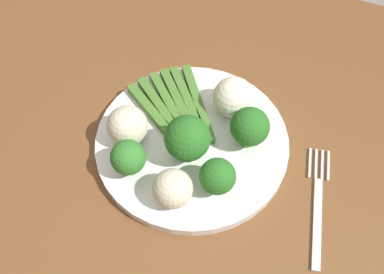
{
  "coord_description": "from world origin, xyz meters",
  "views": [
    {
      "loc": [
        0.06,
        -0.27,
        1.25
      ],
      "look_at": [
        -0.06,
        0.02,
        0.77
      ],
      "focal_mm": 40.56,
      "sensor_mm": 36.0,
      "label": 1
    }
  ],
  "objects_px": {
    "broccoli_front": "(187,139)",
    "cauliflower_left": "(173,189)",
    "broccoli_near_center": "(217,176)",
    "plate": "(192,142)",
    "broccoli_back_right": "(250,127)",
    "cauliflower_near_fork": "(234,97)",
    "fork": "(318,203)",
    "dining_table": "(221,207)",
    "cauliflower_outer_edge": "(127,126)",
    "broccoli_right": "(128,158)",
    "asparagus_bundle": "(176,108)"
  },
  "relations": [
    {
      "from": "broccoli_front",
      "to": "cauliflower_left",
      "type": "bearing_deg",
      "value": -83.72
    },
    {
      "from": "broccoli_near_center",
      "to": "plate",
      "type": "bearing_deg",
      "value": 134.01
    },
    {
      "from": "plate",
      "to": "broccoli_back_right",
      "type": "relative_size",
      "value": 4.17
    },
    {
      "from": "cauliflower_near_fork",
      "to": "fork",
      "type": "height_order",
      "value": "cauliflower_near_fork"
    },
    {
      "from": "dining_table",
      "to": "cauliflower_outer_edge",
      "type": "height_order",
      "value": "cauliflower_outer_edge"
    },
    {
      "from": "plate",
      "to": "broccoli_near_center",
      "type": "height_order",
      "value": "broccoli_near_center"
    },
    {
      "from": "broccoli_front",
      "to": "broccoli_right",
      "type": "xyz_separation_m",
      "value": [
        -0.06,
        -0.05,
        -0.01
      ]
    },
    {
      "from": "asparagus_bundle",
      "to": "cauliflower_left",
      "type": "height_order",
      "value": "cauliflower_left"
    },
    {
      "from": "broccoli_near_center",
      "to": "cauliflower_outer_edge",
      "type": "distance_m",
      "value": 0.14
    },
    {
      "from": "broccoli_back_right",
      "to": "fork",
      "type": "xyz_separation_m",
      "value": [
        0.11,
        -0.04,
        -0.05
      ]
    },
    {
      "from": "asparagus_bundle",
      "to": "cauliflower_outer_edge",
      "type": "distance_m",
      "value": 0.08
    },
    {
      "from": "broccoli_near_center",
      "to": "cauliflower_near_fork",
      "type": "relative_size",
      "value": 0.97
    },
    {
      "from": "dining_table",
      "to": "cauliflower_near_fork",
      "type": "relative_size",
      "value": 20.67
    },
    {
      "from": "broccoli_back_right",
      "to": "fork",
      "type": "relative_size",
      "value": 0.38
    },
    {
      "from": "broccoli_front",
      "to": "broccoli_right",
      "type": "relative_size",
      "value": 1.31
    },
    {
      "from": "broccoli_near_center",
      "to": "broccoli_right",
      "type": "distance_m",
      "value": 0.11
    },
    {
      "from": "cauliflower_near_fork",
      "to": "cauliflower_left",
      "type": "bearing_deg",
      "value": -97.95
    },
    {
      "from": "dining_table",
      "to": "asparagus_bundle",
      "type": "xyz_separation_m",
      "value": [
        -0.09,
        0.05,
        0.14
      ]
    },
    {
      "from": "dining_table",
      "to": "cauliflower_near_fork",
      "type": "height_order",
      "value": "cauliflower_near_fork"
    },
    {
      "from": "broccoli_front",
      "to": "cauliflower_outer_edge",
      "type": "bearing_deg",
      "value": -178.38
    },
    {
      "from": "broccoli_right",
      "to": "cauliflower_near_fork",
      "type": "distance_m",
      "value": 0.16
    },
    {
      "from": "broccoli_near_center",
      "to": "cauliflower_left",
      "type": "xyz_separation_m",
      "value": [
        -0.04,
        -0.03,
        -0.01
      ]
    },
    {
      "from": "broccoli_right",
      "to": "cauliflower_outer_edge",
      "type": "bearing_deg",
      "value": 118.85
    },
    {
      "from": "broccoli_front",
      "to": "broccoli_back_right",
      "type": "distance_m",
      "value": 0.08
    },
    {
      "from": "broccoli_back_right",
      "to": "fork",
      "type": "height_order",
      "value": "broccoli_back_right"
    },
    {
      "from": "dining_table",
      "to": "cauliflower_outer_edge",
      "type": "distance_m",
      "value": 0.21
    },
    {
      "from": "dining_table",
      "to": "fork",
      "type": "bearing_deg",
      "value": -1.65
    },
    {
      "from": "cauliflower_left",
      "to": "dining_table",
      "type": "bearing_deg",
      "value": 57.95
    },
    {
      "from": "broccoli_right",
      "to": "cauliflower_outer_edge",
      "type": "height_order",
      "value": "same"
    },
    {
      "from": "broccoli_back_right",
      "to": "asparagus_bundle",
      "type": "bearing_deg",
      "value": 173.56
    },
    {
      "from": "plate",
      "to": "cauliflower_outer_edge",
      "type": "height_order",
      "value": "cauliflower_outer_edge"
    },
    {
      "from": "broccoli_front",
      "to": "dining_table",
      "type": "bearing_deg",
      "value": 9.85
    },
    {
      "from": "broccoli_right",
      "to": "fork",
      "type": "height_order",
      "value": "broccoli_right"
    },
    {
      "from": "cauliflower_outer_edge",
      "to": "cauliflower_near_fork",
      "type": "height_order",
      "value": "cauliflower_near_fork"
    },
    {
      "from": "broccoli_back_right",
      "to": "dining_table",
      "type": "bearing_deg",
      "value": -108.36
    },
    {
      "from": "broccoli_near_center",
      "to": "cauliflower_outer_edge",
      "type": "height_order",
      "value": "broccoli_near_center"
    },
    {
      "from": "broccoli_near_center",
      "to": "broccoli_back_right",
      "type": "height_order",
      "value": "broccoli_back_right"
    },
    {
      "from": "broccoli_back_right",
      "to": "broccoli_front",
      "type": "bearing_deg",
      "value": -142.61
    },
    {
      "from": "broccoli_near_center",
      "to": "fork",
      "type": "bearing_deg",
      "value": 16.05
    },
    {
      "from": "broccoli_front",
      "to": "broccoli_back_right",
      "type": "xyz_separation_m",
      "value": [
        0.06,
        0.05,
        -0.01
      ]
    },
    {
      "from": "asparagus_bundle",
      "to": "cauliflower_near_fork",
      "type": "height_order",
      "value": "cauliflower_near_fork"
    },
    {
      "from": "broccoli_near_center",
      "to": "cauliflower_near_fork",
      "type": "distance_m",
      "value": 0.12
    },
    {
      "from": "plate",
      "to": "cauliflower_near_fork",
      "type": "bearing_deg",
      "value": 63.32
    },
    {
      "from": "broccoli_right",
      "to": "cauliflower_left",
      "type": "relative_size",
      "value": 1.11
    },
    {
      "from": "broccoli_front",
      "to": "fork",
      "type": "xyz_separation_m",
      "value": [
        0.17,
        0.01,
        -0.05
      ]
    },
    {
      "from": "cauliflower_outer_edge",
      "to": "cauliflower_near_fork",
      "type": "xyz_separation_m",
      "value": [
        0.11,
        0.09,
        0.0
      ]
    },
    {
      "from": "asparagus_bundle",
      "to": "fork",
      "type": "xyz_separation_m",
      "value": [
        0.22,
        -0.06,
        -0.02
      ]
    },
    {
      "from": "plate",
      "to": "broccoli_near_center",
      "type": "distance_m",
      "value": 0.09
    },
    {
      "from": "broccoli_right",
      "to": "cauliflower_near_fork",
      "type": "height_order",
      "value": "cauliflower_near_fork"
    },
    {
      "from": "broccoli_right",
      "to": "broccoli_back_right",
      "type": "distance_m",
      "value": 0.16
    }
  ]
}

